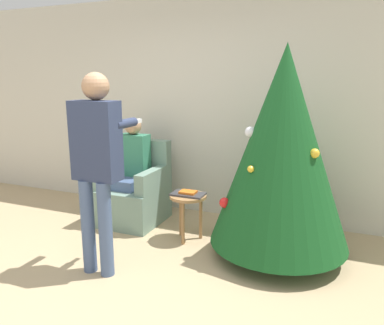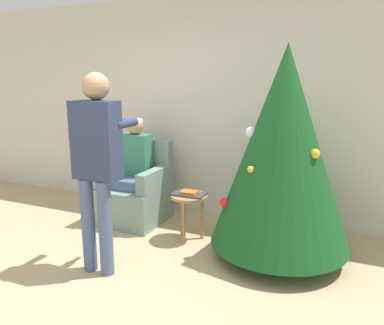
{
  "view_description": "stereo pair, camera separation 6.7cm",
  "coord_description": "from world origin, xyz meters",
  "px_view_note": "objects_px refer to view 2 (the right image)",
  "views": [
    {
      "loc": [
        1.61,
        -2.18,
        1.71
      ],
      "look_at": [
        0.37,
        0.83,
        0.98
      ],
      "focal_mm": 35.0,
      "sensor_mm": 36.0,
      "label": 1
    },
    {
      "loc": [
        1.67,
        -2.15,
        1.71
      ],
      "look_at": [
        0.37,
        0.83,
        0.98
      ],
      "focal_mm": 35.0,
      "sensor_mm": 36.0,
      "label": 2
    }
  ],
  "objects_px": {
    "armchair": "(135,193)",
    "side_stool": "(189,203)",
    "christmas_tree": "(283,148)",
    "person_seated": "(133,166)",
    "person_standing": "(97,156)"
  },
  "relations": [
    {
      "from": "armchair",
      "to": "side_stool",
      "type": "xyz_separation_m",
      "value": [
        0.85,
        -0.27,
        0.08
      ]
    },
    {
      "from": "christmas_tree",
      "to": "person_seated",
      "type": "distance_m",
      "value": 1.87
    },
    {
      "from": "christmas_tree",
      "to": "side_stool",
      "type": "xyz_separation_m",
      "value": [
        -0.96,
        0.02,
        -0.67
      ]
    },
    {
      "from": "person_standing",
      "to": "side_stool",
      "type": "bearing_deg",
      "value": 63.19
    },
    {
      "from": "person_standing",
      "to": "side_stool",
      "type": "xyz_separation_m",
      "value": [
        0.46,
        0.91,
        -0.65
      ]
    },
    {
      "from": "christmas_tree",
      "to": "person_standing",
      "type": "height_order",
      "value": "christmas_tree"
    },
    {
      "from": "armchair",
      "to": "person_standing",
      "type": "xyz_separation_m",
      "value": [
        0.38,
        -1.19,
        0.72
      ]
    },
    {
      "from": "christmas_tree",
      "to": "person_standing",
      "type": "distance_m",
      "value": 1.68
    },
    {
      "from": "person_standing",
      "to": "christmas_tree",
      "type": "bearing_deg",
      "value": 32.25
    },
    {
      "from": "person_standing",
      "to": "armchair",
      "type": "bearing_deg",
      "value": 107.94
    },
    {
      "from": "person_seated",
      "to": "side_stool",
      "type": "relative_size",
      "value": 2.51
    },
    {
      "from": "person_standing",
      "to": "side_stool",
      "type": "relative_size",
      "value": 3.51
    },
    {
      "from": "person_seated",
      "to": "person_standing",
      "type": "distance_m",
      "value": 1.27
    },
    {
      "from": "person_standing",
      "to": "side_stool",
      "type": "distance_m",
      "value": 1.21
    },
    {
      "from": "armchair",
      "to": "person_standing",
      "type": "bearing_deg",
      "value": -72.06
    }
  ]
}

